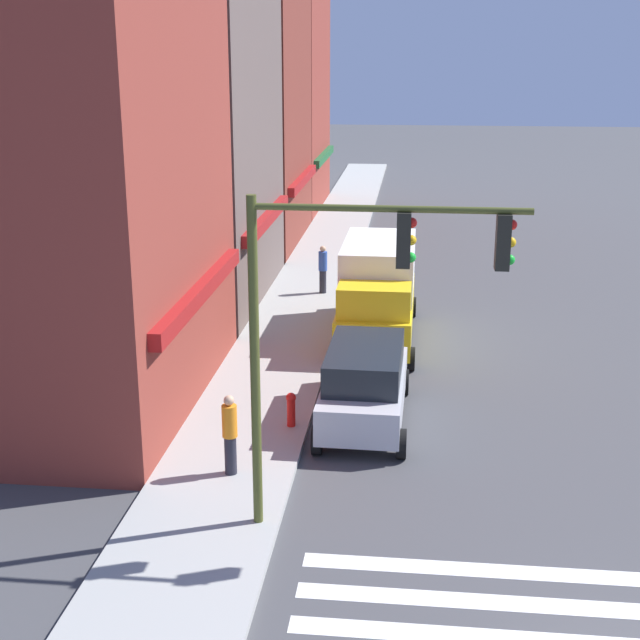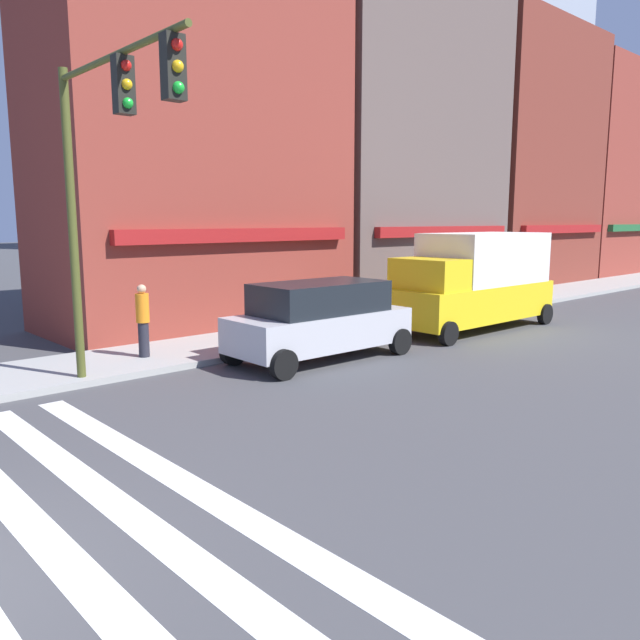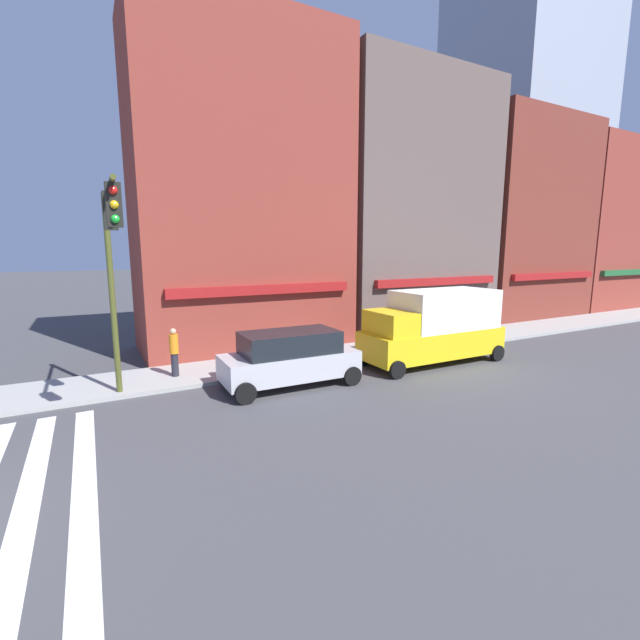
# 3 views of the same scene
# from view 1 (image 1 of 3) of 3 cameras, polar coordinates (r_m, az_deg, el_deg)

# --- Properties ---
(storefront_row) EXTENTS (39.11, 5.30, 14.68)m
(storefront_row) POSITION_cam_1_polar(r_m,az_deg,el_deg) (36.07, -6.65, 13.85)
(storefront_row) COLOR maroon
(storefront_row) RESTS_ON ground_plane
(traffic_signal) EXTENTS (0.32, 4.85, 6.40)m
(traffic_signal) POSITION_cam_1_polar(r_m,az_deg,el_deg) (15.54, 2.01, 1.45)
(traffic_signal) COLOR #474C1E
(traffic_signal) RESTS_ON ground_plane
(suv_silver) EXTENTS (4.74, 2.12, 1.94)m
(suv_silver) POSITION_cam_1_polar(r_m,az_deg,el_deg) (21.70, 2.88, -4.00)
(suv_silver) COLOR #B7B7BC
(suv_silver) RESTS_ON ground_plane
(box_truck_yellow) EXTENTS (6.22, 2.42, 3.04)m
(box_truck_yellow) POSITION_cam_1_polar(r_m,az_deg,el_deg) (27.81, 3.72, 1.91)
(box_truck_yellow) COLOR yellow
(box_truck_yellow) RESTS_ON ground_plane
(pedestrian_orange_vest) EXTENTS (0.32, 0.32, 1.77)m
(pedestrian_orange_vest) POSITION_cam_1_polar(r_m,az_deg,el_deg) (18.90, -5.79, -7.22)
(pedestrian_orange_vest) COLOR #23232D
(pedestrian_orange_vest) RESTS_ON sidewalk_left
(pedestrian_blue_shirt) EXTENTS (0.32, 0.32, 1.77)m
(pedestrian_blue_shirt) POSITION_cam_1_polar(r_m,az_deg,el_deg) (32.74, 0.18, 3.32)
(pedestrian_blue_shirt) COLOR #23232D
(pedestrian_blue_shirt) RESTS_ON sidewalk_left
(fire_hydrant) EXTENTS (0.24, 0.24, 0.84)m
(fire_hydrant) POSITION_cam_1_polar(r_m,az_deg,el_deg) (21.28, -1.86, -5.64)
(fire_hydrant) COLOR red
(fire_hydrant) RESTS_ON sidewalk_left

